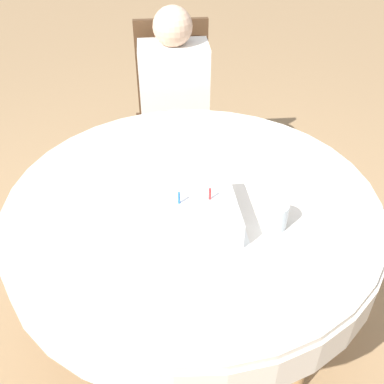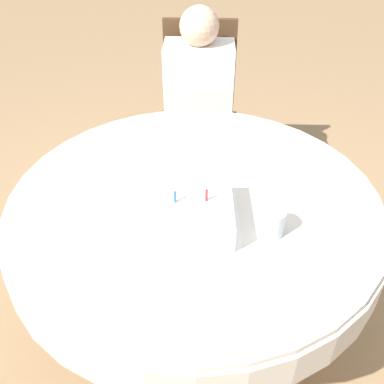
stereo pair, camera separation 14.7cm
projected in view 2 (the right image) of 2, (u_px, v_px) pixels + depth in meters
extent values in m
plane|color=#A37F56|center=(194.00, 325.00, 1.97)|extent=(12.00, 12.00, 0.00)
cylinder|color=silver|center=(194.00, 199.00, 1.54)|extent=(1.27, 1.27, 0.02)
cylinder|color=silver|center=(194.00, 216.00, 1.58)|extent=(1.29, 1.29, 0.13)
cylinder|color=#A37A4C|center=(89.00, 350.00, 1.48)|extent=(0.05, 0.05, 0.70)
cylinder|color=#A37A4C|center=(300.00, 350.00, 1.48)|extent=(0.05, 0.05, 0.70)
cylinder|color=#A37A4C|center=(117.00, 213.00, 2.03)|extent=(0.05, 0.05, 0.70)
cylinder|color=#A37A4C|center=(270.00, 213.00, 2.04)|extent=(0.05, 0.05, 0.70)
cube|color=#4C331E|center=(198.00, 132.00, 2.46)|extent=(0.45, 0.45, 0.04)
cube|color=#4C331E|center=(199.00, 68.00, 2.44)|extent=(0.39, 0.04, 0.53)
cylinder|color=#4C331E|center=(163.00, 184.00, 2.45)|extent=(0.04, 0.04, 0.40)
cylinder|color=#4C331E|center=(231.00, 186.00, 2.44)|extent=(0.04, 0.04, 0.40)
cylinder|color=#4C331E|center=(168.00, 147.00, 2.75)|extent=(0.04, 0.04, 0.40)
cylinder|color=#4C331E|center=(229.00, 149.00, 2.74)|extent=(0.04, 0.04, 0.40)
cylinder|color=#DBB293|center=(181.00, 178.00, 2.46)|extent=(0.09, 0.09, 0.44)
cylinder|color=#DBB293|center=(213.00, 179.00, 2.46)|extent=(0.09, 0.09, 0.44)
cube|color=silver|center=(198.00, 89.00, 2.30)|extent=(0.35, 0.22, 0.47)
sphere|color=#DBB293|center=(199.00, 26.00, 2.11)|extent=(0.19, 0.19, 0.19)
cube|color=white|center=(190.00, 223.00, 1.42)|extent=(0.31, 0.31, 0.00)
cube|color=white|center=(190.00, 213.00, 1.40)|extent=(0.26, 0.26, 0.09)
cylinder|color=red|center=(206.00, 195.00, 1.36)|extent=(0.01, 0.01, 0.04)
cylinder|color=blue|center=(175.00, 197.00, 1.36)|extent=(0.01, 0.01, 0.04)
cylinder|color=silver|center=(271.00, 222.00, 1.37)|extent=(0.08, 0.08, 0.09)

